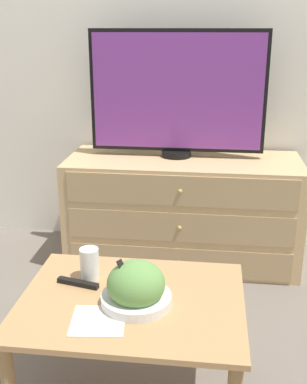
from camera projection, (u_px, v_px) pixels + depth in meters
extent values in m
plane|color=#70665B|center=(175.00, 237.00, 3.14)|extent=(12.00, 12.00, 0.00)
cube|color=white|center=(178.00, 27.00, 2.73)|extent=(12.00, 0.05, 2.60)
cube|color=tan|center=(183.00, 210.00, 2.77)|extent=(1.30, 0.50, 0.61)
cube|color=tan|center=(179.00, 262.00, 2.59)|extent=(1.19, 0.01, 0.16)
sphere|color=tan|center=(179.00, 263.00, 2.59)|extent=(0.02, 0.02, 0.02)
cube|color=tan|center=(179.00, 228.00, 2.53)|extent=(1.19, 0.01, 0.16)
sphere|color=tan|center=(179.00, 228.00, 2.52)|extent=(0.02, 0.02, 0.02)
cube|color=tan|center=(180.00, 191.00, 2.46)|extent=(1.19, 0.01, 0.16)
sphere|color=tan|center=(180.00, 191.00, 2.45)|extent=(0.02, 0.02, 0.02)
cylinder|color=black|center=(176.00, 153.00, 2.71)|extent=(0.17, 0.17, 0.03)
cube|color=black|center=(178.00, 92.00, 2.61)|extent=(0.96, 0.04, 0.65)
cube|color=#7A3893|center=(177.00, 92.00, 2.58)|extent=(0.92, 0.01, 0.61)
cube|color=tan|center=(132.00, 301.00, 1.64)|extent=(0.76, 0.60, 0.02)
cylinder|color=#9C7549|center=(61.00, 307.00, 2.00)|extent=(0.04, 0.04, 0.41)
cylinder|color=#9C7549|center=(229.00, 318.00, 1.92)|extent=(0.04, 0.04, 0.41)
cylinder|color=silver|center=(136.00, 299.00, 1.60)|extent=(0.24, 0.24, 0.03)
ellipsoid|color=#66994C|center=(136.00, 284.00, 1.58)|extent=(0.19, 0.19, 0.15)
cube|color=black|center=(130.00, 285.00, 1.56)|extent=(0.07, 0.05, 0.12)
cube|color=black|center=(121.00, 265.00, 1.56)|extent=(0.03, 0.03, 0.03)
cylinder|color=white|center=(90.00, 269.00, 1.76)|extent=(0.06, 0.06, 0.07)
cylinder|color=white|center=(90.00, 264.00, 1.75)|extent=(0.07, 0.07, 0.12)
cube|color=silver|center=(98.00, 321.00, 1.51)|extent=(0.19, 0.19, 0.00)
cube|color=black|center=(78.00, 283.00, 1.72)|extent=(0.16, 0.06, 0.02)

